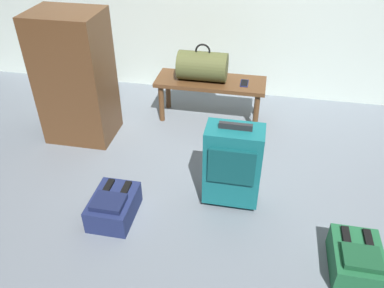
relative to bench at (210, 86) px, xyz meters
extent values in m
plane|color=slate|center=(0.24, -0.97, -0.34)|extent=(6.60, 6.60, 0.00)
cube|color=brown|center=(0.00, 0.00, 0.04)|extent=(1.00, 0.36, 0.04)
cylinder|color=brown|center=(-0.44, -0.13, -0.16)|extent=(0.05, 0.05, 0.36)
cylinder|color=brown|center=(0.44, -0.13, -0.16)|extent=(0.05, 0.05, 0.36)
cylinder|color=brown|center=(-0.44, 0.13, -0.16)|extent=(0.05, 0.05, 0.36)
cylinder|color=brown|center=(0.44, 0.13, -0.16)|extent=(0.05, 0.05, 0.36)
cylinder|color=#51562D|center=(-0.08, 0.00, 0.19)|extent=(0.44, 0.26, 0.26)
torus|color=black|center=(-0.08, 0.00, 0.33)|extent=(0.14, 0.02, 0.14)
cube|color=#191E4C|center=(0.31, -0.01, 0.07)|extent=(0.07, 0.14, 0.01)
cube|color=black|center=(0.31, -0.01, 0.07)|extent=(0.06, 0.13, 0.00)
cube|color=#14666B|center=(0.33, -1.12, 0.00)|extent=(0.38, 0.22, 0.57)
cube|color=#0E474A|center=(0.33, -1.25, 0.07)|extent=(0.30, 0.02, 0.26)
cube|color=#262628|center=(0.33, -1.12, 0.30)|extent=(0.21, 0.03, 0.04)
cylinder|color=black|center=(0.19, -1.05, -0.31)|extent=(0.02, 0.05, 0.05)
cylinder|color=black|center=(0.46, -1.05, -0.31)|extent=(0.02, 0.05, 0.05)
cube|color=#1E6038|center=(1.11, -1.57, -0.25)|extent=(0.28, 0.38, 0.17)
cube|color=#184D2C|center=(1.11, -1.64, -0.15)|extent=(0.21, 0.17, 0.04)
cube|color=black|center=(1.05, -1.51, -0.16)|extent=(0.04, 0.19, 0.02)
cube|color=black|center=(1.18, -1.51, -0.16)|extent=(0.04, 0.19, 0.02)
cube|color=navy|center=(-0.44, -1.42, -0.25)|extent=(0.28, 0.38, 0.17)
cube|color=#182045|center=(-0.44, -1.49, -0.15)|extent=(0.21, 0.17, 0.04)
cube|color=black|center=(-0.50, -1.36, -0.16)|extent=(0.04, 0.19, 0.02)
cube|color=black|center=(-0.38, -1.36, -0.16)|extent=(0.04, 0.19, 0.02)
cube|color=brown|center=(-1.07, -0.49, 0.21)|extent=(0.56, 0.44, 1.10)
camera|label=1|loc=(0.45, -3.20, 1.61)|focal=36.19mm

